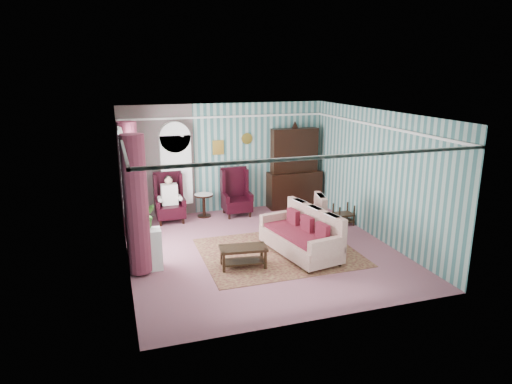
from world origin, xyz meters
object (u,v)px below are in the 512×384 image
object	(u,v)px
wingback_left	(170,198)
sofa	(300,229)
bookcase	(176,175)
nest_table	(343,214)
seated_woman	(170,199)
wingback_right	(237,192)
dresser_hutch	(295,165)
floral_armchair	(306,219)
plant_stand	(147,250)
round_side_table	(204,205)
coffee_table	(243,257)

from	to	relation	value
wingback_left	sofa	distance (m)	3.76
bookcase	nest_table	world-z (taller)	bookcase
nest_table	seated_woman	bearing A→B (deg)	159.15
bookcase	wingback_right	xyz separation A→B (m)	(1.50, -0.39, -0.50)
dresser_hutch	wingback_right	world-z (taller)	dresser_hutch
dresser_hutch	floral_armchair	world-z (taller)	dresser_hutch
wingback_right	floral_armchair	distance (m)	2.43
bookcase	plant_stand	world-z (taller)	bookcase
dresser_hutch	round_side_table	bearing A→B (deg)	-177.36
bookcase	seated_woman	world-z (taller)	bookcase
bookcase	wingback_right	size ratio (longest dim) A/B	1.79
nest_table	coffee_table	size ratio (longest dim) A/B	0.59
seated_woman	wingback_right	bearing A→B (deg)	0.00
round_side_table	sofa	distance (m)	3.44
bookcase	nest_table	xyz separation A→B (m)	(3.82, -1.94, -0.85)
bookcase	seated_woman	xyz separation A→B (m)	(-0.25, -0.39, -0.53)
seated_woman	round_side_table	xyz separation A→B (m)	(0.90, 0.15, -0.29)
wingback_right	nest_table	xyz separation A→B (m)	(2.32, -1.55, -0.35)
round_side_table	coffee_table	size ratio (longest dim) A/B	0.66
dresser_hutch	round_side_table	world-z (taller)	dresser_hutch
wingback_right	wingback_left	bearing A→B (deg)	180.00
floral_armchair	wingback_right	bearing A→B (deg)	36.93
nest_table	coffee_table	xyz separation A→B (m)	(-3.09, -1.67, -0.06)
nest_table	coffee_table	world-z (taller)	nest_table
plant_stand	floral_armchair	xyz separation A→B (m)	(3.56, 0.54, 0.09)
dresser_hutch	seated_woman	size ratio (longest dim) A/B	2.00
wingback_left	plant_stand	world-z (taller)	wingback_left
bookcase	dresser_hutch	size ratio (longest dim) A/B	0.95
wingback_left	plant_stand	size ratio (longest dim) A/B	1.56
plant_stand	sofa	world-z (taller)	sofa
plant_stand	floral_armchair	bearing A→B (deg)	8.65
wingback_right	nest_table	bearing A→B (deg)	-33.75
wingback_left	coffee_table	bearing A→B (deg)	-73.06
wingback_right	coffee_table	xyz separation A→B (m)	(-0.77, -3.22, -0.42)
seated_woman	coffee_table	bearing A→B (deg)	-73.06
wingback_left	floral_armchair	xyz separation A→B (m)	(2.76, -2.21, -0.13)
wingback_right	nest_table	size ratio (longest dim) A/B	2.31
bookcase	seated_woman	distance (m)	0.70
seated_woman	floral_armchair	xyz separation A→B (m)	(2.76, -2.21, -0.10)
wingback_right	plant_stand	size ratio (longest dim) A/B	1.56
wingback_left	round_side_table	xyz separation A→B (m)	(0.90, 0.15, -0.33)
wingback_left	wingback_right	xyz separation A→B (m)	(1.75, 0.00, 0.00)
round_side_table	nest_table	world-z (taller)	round_side_table
seated_woman	plant_stand	world-z (taller)	seated_woman
dresser_hutch	wingback_left	distance (m)	3.55
wingback_right	coffee_table	size ratio (longest dim) A/B	1.37
wingback_left	sofa	size ratio (longest dim) A/B	0.63
seated_woman	floral_armchair	bearing A→B (deg)	-38.64
sofa	coffee_table	xyz separation A→B (m)	(-1.29, -0.23, -0.36)
round_side_table	dresser_hutch	bearing A→B (deg)	2.64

